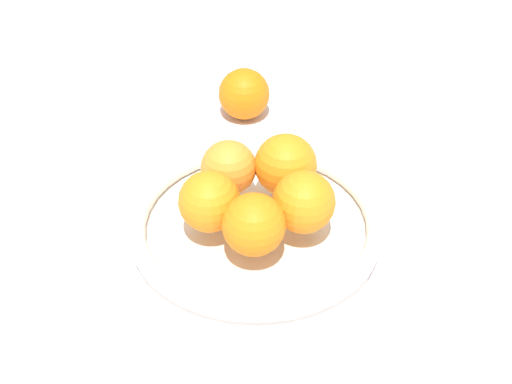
% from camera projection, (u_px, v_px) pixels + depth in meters
% --- Properties ---
extents(ground_plane, '(4.00, 4.00, 0.00)m').
position_uv_depth(ground_plane, '(256.00, 236.00, 0.84)').
color(ground_plane, silver).
extents(fruit_bowl, '(0.30, 0.30, 0.03)m').
position_uv_depth(fruit_bowl, '(256.00, 226.00, 0.83)').
color(fruit_bowl, silver).
rests_on(fruit_bowl, ground_plane).
extents(orange_pile, '(0.17, 0.18, 0.07)m').
position_uv_depth(orange_pile, '(259.00, 191.00, 0.80)').
color(orange_pile, orange).
rests_on(orange_pile, fruit_bowl).
extents(stray_orange, '(0.07, 0.07, 0.07)m').
position_uv_depth(stray_orange, '(244.00, 94.00, 1.01)').
color(stray_orange, orange).
rests_on(stray_orange, ground_plane).
extents(napkin_folded, '(0.20, 0.20, 0.01)m').
position_uv_depth(napkin_folded, '(117.00, 126.00, 1.01)').
color(napkin_folded, silver).
rests_on(napkin_folded, ground_plane).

